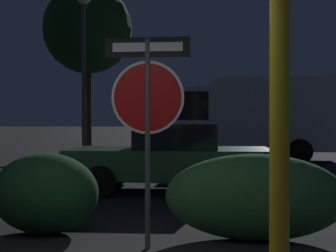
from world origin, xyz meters
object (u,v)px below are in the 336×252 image
at_px(yellow_pole_right, 279,113).
at_px(delivery_truck, 234,115).
at_px(stop_sign, 148,98).
at_px(hedge_bush_2, 45,193).
at_px(hedge_bush_3, 255,197).
at_px(tree_1, 88,30).
at_px(street_lamp, 84,39).
at_px(passing_car_2, 172,157).

distance_m(yellow_pole_right, delivery_truck, 13.90).
relative_size(stop_sign, hedge_bush_2, 1.74).
height_order(hedge_bush_2, hedge_bush_3, hedge_bush_3).
xyz_separation_m(yellow_pole_right, delivery_truck, (0.12, 13.90, 0.17)).
bearing_deg(yellow_pole_right, tree_1, 110.44).
relative_size(delivery_truck, street_lamp, 1.13).
bearing_deg(delivery_truck, passing_car_2, 171.74).
distance_m(yellow_pole_right, street_lamp, 14.77).
bearing_deg(passing_car_2, delivery_truck, -13.26).
relative_size(stop_sign, yellow_pole_right, 0.80).
distance_m(stop_sign, delivery_truck, 12.24).
xyz_separation_m(hedge_bush_3, passing_car_2, (-1.39, 3.85, 0.17)).
height_order(stop_sign, yellow_pole_right, yellow_pole_right).
distance_m(hedge_bush_3, street_lamp, 13.04).
relative_size(hedge_bush_2, hedge_bush_3, 0.63).
bearing_deg(hedge_bush_2, tree_1, 103.77).
bearing_deg(tree_1, yellow_pole_right, -69.56).
bearing_deg(hedge_bush_3, stop_sign, -158.29).
bearing_deg(street_lamp, stop_sign, -70.39).
relative_size(passing_car_2, street_lamp, 0.67).
height_order(stop_sign, hedge_bush_2, stop_sign).
xyz_separation_m(hedge_bush_2, hedge_bush_3, (2.62, -0.06, 0.01)).
bearing_deg(yellow_pole_right, delivery_truck, 89.52).
relative_size(hedge_bush_3, delivery_truck, 0.30).
height_order(yellow_pole_right, hedge_bush_2, yellow_pole_right).
height_order(yellow_pole_right, hedge_bush_3, yellow_pole_right).
bearing_deg(yellow_pole_right, stop_sign, 125.22).
bearing_deg(street_lamp, tree_1, 102.94).
height_order(hedge_bush_2, delivery_truck, delivery_truck).
bearing_deg(hedge_bush_2, stop_sign, -21.46).
bearing_deg(hedge_bush_3, passing_car_2, 109.85).
bearing_deg(passing_car_2, hedge_bush_3, -162.55).
distance_m(stop_sign, hedge_bush_2, 1.90).
relative_size(stop_sign, tree_1, 0.32).
bearing_deg(stop_sign, passing_car_2, 91.34).
bearing_deg(hedge_bush_2, delivery_truck, 76.76).
relative_size(yellow_pole_right, hedge_bush_2, 2.18).
bearing_deg(hedge_bush_3, delivery_truck, 89.44).
bearing_deg(delivery_truck, yellow_pole_right, -177.87).
height_order(yellow_pole_right, tree_1, tree_1).
relative_size(hedge_bush_3, tree_1, 0.30).
bearing_deg(stop_sign, delivery_truck, 82.89).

